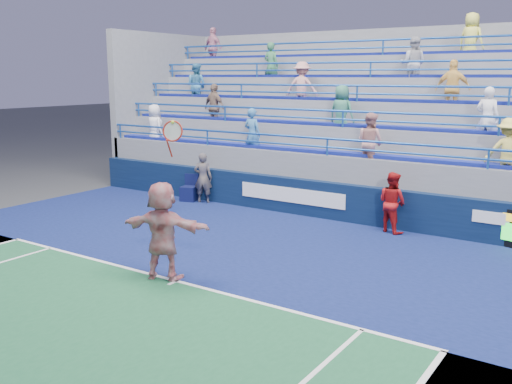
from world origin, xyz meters
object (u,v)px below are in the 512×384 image
Objects in this scene: serve_speed_board at (512,229)px; tennis_player at (163,231)px; line_judge at (203,178)px; ball_girl at (392,202)px; judge_chair at (190,193)px.

tennis_player reaches higher than serve_speed_board.
serve_speed_board is 0.83× the size of line_judge.
tennis_player is 1.97× the size of line_judge.
tennis_player is (-5.60, -6.37, 0.56)m from serve_speed_board.
ball_girl is at bearing -174.88° from serve_speed_board.
serve_speed_board is at bearing 1.73° from judge_chair.
ball_girl is (-2.99, -0.27, 0.34)m from serve_speed_board.
tennis_player reaches higher than judge_chair.
tennis_player is 6.64m from ball_girl.
serve_speed_board is 9.52m from line_judge.
line_judge reaches higher than serve_speed_board.
ball_girl is (2.62, 6.10, -0.21)m from tennis_player.
line_judge is 1.02× the size of ball_girl.
line_judge is at bearing -178.46° from serve_speed_board.
ball_girl reaches higher than judge_chair.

